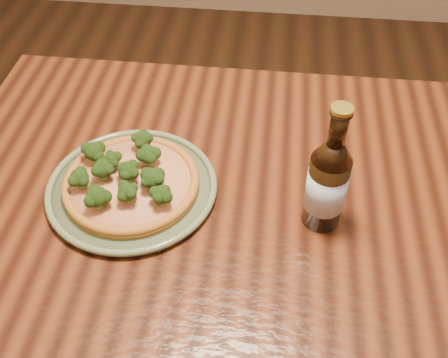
# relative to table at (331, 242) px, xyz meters

# --- Properties ---
(table) EXTENTS (1.60, 0.90, 0.75)m
(table) POSITION_rel_table_xyz_m (0.00, 0.00, 0.00)
(table) COLOR #4E2310
(table) RESTS_ON ground
(plate) EXTENTS (0.33, 0.33, 0.02)m
(plate) POSITION_rel_table_xyz_m (-0.40, 0.01, 0.10)
(plate) COLOR #606F4D
(plate) RESTS_ON table
(pizza) EXTENTS (0.26, 0.26, 0.07)m
(pizza) POSITION_rel_table_xyz_m (-0.40, 0.01, 0.12)
(pizza) COLOR #AA6C26
(pizza) RESTS_ON plate
(beer_bottle) EXTENTS (0.07, 0.07, 0.26)m
(beer_bottle) POSITION_rel_table_xyz_m (-0.04, -0.02, 0.19)
(beer_bottle) COLOR black
(beer_bottle) RESTS_ON table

